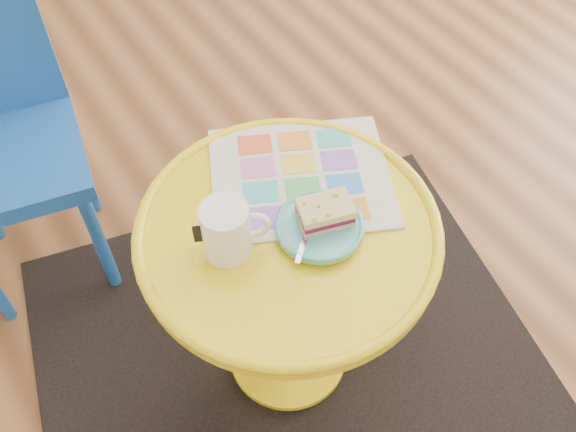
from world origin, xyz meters
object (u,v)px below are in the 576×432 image
mug (227,229)px  plate (320,227)px  side_table (288,273)px  newspaper (301,177)px

mug → plate: bearing=4.5°
plate → side_table: bearing=137.8°
newspaper → plate: 0.15m
mug → plate: (0.17, -0.06, -0.05)m
side_table → mug: (-0.12, 0.02, 0.23)m
newspaper → mug: 0.24m
plate → mug: bearing=159.8°
newspaper → plate: size_ratio=2.17×
newspaper → plate: plate is taller
side_table → mug: 0.26m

